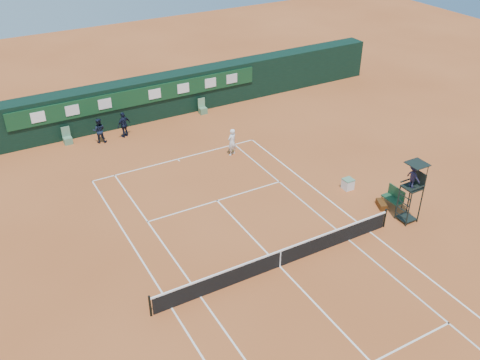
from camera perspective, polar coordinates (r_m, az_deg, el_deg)
name	(u,v)px	position (r m, az deg, el deg)	size (l,w,h in m)	color
ground	(280,266)	(25.41, 4.26, -9.18)	(90.00, 90.00, 0.00)	#BD5E2C
court_lines	(280,266)	(25.40, 4.26, -9.17)	(11.05, 23.85, 0.01)	white
tennis_net	(280,258)	(25.08, 4.31, -8.29)	(12.90, 0.10, 1.10)	black
back_wall	(138,100)	(39.31, -10.85, 8.35)	(40.00, 1.65, 3.00)	black
linesman_chair_left	(68,139)	(37.49, -17.91, 4.17)	(0.55, 0.50, 1.15)	#578561
linesman_chair_right	(203,109)	(40.21, -4.00, 7.53)	(0.55, 0.50, 1.15)	#56845B
umpire_chair	(413,180)	(28.31, 18.00, -0.03)	(0.96, 0.95, 3.42)	black
player_bench	(394,196)	(30.28, 16.12, -1.68)	(0.55, 1.20, 1.10)	#1A4228
tennis_bag	(381,204)	(30.22, 14.84, -2.53)	(0.38, 0.86, 0.32)	black
cooler	(348,184)	(31.32, 11.43, -0.41)	(0.57, 0.57, 0.65)	white
tennis_ball	(233,150)	(34.86, -0.79, 3.17)	(0.07, 0.07, 0.07)	#CAEB36
player	(232,142)	(34.01, -0.87, 4.07)	(0.66, 0.44, 1.82)	white
ball_kid_left	(99,131)	(36.81, -14.81, 5.12)	(0.84, 0.66, 1.73)	black
ball_kid_right	(124,125)	(37.19, -12.27, 5.79)	(1.05, 0.44, 1.80)	black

